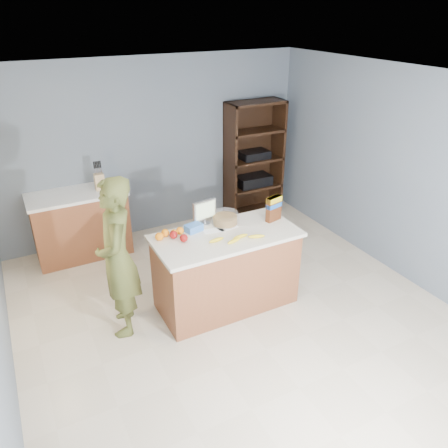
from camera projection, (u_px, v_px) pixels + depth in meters
name	position (u px, v px, depth m)	size (l,w,h in m)	color
floor	(239.00, 318.00, 4.80)	(4.50, 5.00, 0.02)	beige
walls	(241.00, 177.00, 4.05)	(4.52, 5.02, 2.51)	slate
counter_peninsula	(226.00, 273.00, 4.85)	(1.56, 0.76, 0.90)	brown
back_cabinet	(81.00, 224.00, 5.84)	(1.24, 0.62, 0.90)	brown
shelving_unit	(252.00, 161.00, 6.90)	(0.90, 0.40, 1.80)	black
person	(118.00, 258.00, 4.30)	(0.62, 0.40, 1.69)	#4A5023
knife_block	(99.00, 181.00, 5.69)	(0.12, 0.10, 0.31)	tan
envelopes	(221.00, 229.00, 4.73)	(0.40, 0.15, 0.00)	white
bananas	(237.00, 238.00, 4.51)	(0.59, 0.20, 0.04)	yellow
apples	(179.00, 236.00, 4.50)	(0.15, 0.20, 0.09)	maroon
oranges	(168.00, 234.00, 4.55)	(0.32, 0.13, 0.08)	orange
blue_carton	(194.00, 228.00, 4.67)	(0.18, 0.12, 0.08)	blue
salad_bowl	(225.00, 219.00, 4.83)	(0.30, 0.30, 0.13)	#267219
tv	(205.00, 211.00, 4.77)	(0.28, 0.12, 0.28)	silver
cereal_box	(274.00, 207.00, 4.85)	(0.20, 0.12, 0.29)	#592B14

